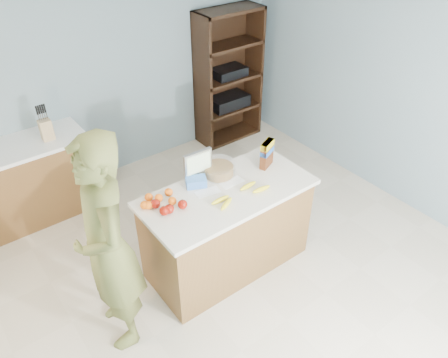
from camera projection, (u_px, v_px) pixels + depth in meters
floor at (246, 281)px, 4.17m from camera, size 4.50×5.00×0.02m
walls at (253, 129)px, 3.20m from camera, size 4.52×5.02×2.51m
counter_peninsula at (227, 232)px, 4.12m from camera, size 1.56×0.76×0.90m
back_cabinet at (34, 180)px, 4.74m from camera, size 1.24×0.62×0.90m
shelving_unit at (226, 79)px, 5.94m from camera, size 0.90×0.40×1.80m
person at (107, 248)px, 3.20m from camera, size 0.55×0.75×1.89m
knife_block at (46, 129)px, 4.49m from camera, size 0.12×0.10×0.31m
envelopes at (220, 187)px, 3.88m from camera, size 0.49×0.15×0.00m
bananas at (239, 194)px, 3.76m from camera, size 0.57×0.17×0.04m
apples at (168, 207)px, 3.59m from camera, size 0.26×0.22×0.08m
oranges at (157, 200)px, 3.68m from camera, size 0.32×0.24×0.07m
blue_carton at (196, 182)px, 3.88m from camera, size 0.21×0.18×0.08m
salad_bowl at (219, 169)px, 4.01m from camera, size 0.30×0.30×0.13m
tv at (198, 164)px, 3.90m from camera, size 0.28×0.12×0.28m
cereal_box at (267, 152)px, 4.07m from camera, size 0.19×0.13×0.26m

